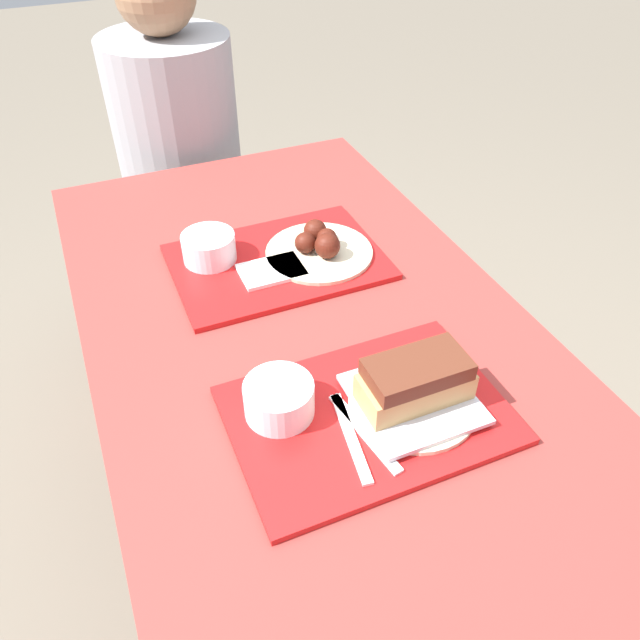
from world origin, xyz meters
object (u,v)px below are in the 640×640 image
object	(u,v)px
bowl_coleslaw_far	(209,246)
wings_plate_far	(319,246)
tray_near	(366,415)
brisket_sandwich_plate	(415,388)
person_seated_across	(175,123)
tray_far	(277,262)
bowl_coleslaw_near	(279,397)

from	to	relation	value
bowl_coleslaw_far	wings_plate_far	distance (m)	0.22
tray_near	brisket_sandwich_plate	world-z (taller)	brisket_sandwich_plate
bowl_coleslaw_far	person_seated_across	size ratio (longest dim) A/B	0.14
tray_far	brisket_sandwich_plate	bearing A→B (deg)	-82.52
person_seated_across	bowl_coleslaw_near	bearing A→B (deg)	-94.89
brisket_sandwich_plate	wings_plate_far	xyz separation A→B (m)	(0.03, 0.44, -0.02)
tray_near	tray_far	world-z (taller)	same
tray_far	wings_plate_far	distance (m)	0.09
bowl_coleslaw_near	person_seated_across	world-z (taller)	person_seated_across
tray_near	bowl_coleslaw_far	bearing A→B (deg)	102.61
tray_near	bowl_coleslaw_far	world-z (taller)	bowl_coleslaw_far
tray_near	bowl_coleslaw_near	world-z (taller)	bowl_coleslaw_near
tray_far	bowl_coleslaw_far	bearing A→B (deg)	156.53
bowl_coleslaw_far	wings_plate_far	xyz separation A→B (m)	(0.21, -0.07, -0.01)
tray_near	person_seated_across	world-z (taller)	person_seated_across
bowl_coleslaw_far	wings_plate_far	bearing A→B (deg)	-17.54
bowl_coleslaw_far	person_seated_across	world-z (taller)	person_seated_across
bowl_coleslaw_near	bowl_coleslaw_far	bearing A→B (deg)	88.56
tray_near	wings_plate_far	size ratio (longest dim) A/B	1.91
tray_far	tray_near	bearing A→B (deg)	-91.89
tray_far	bowl_coleslaw_far	world-z (taller)	bowl_coleslaw_far
wings_plate_far	tray_far	bearing A→B (deg)	171.63
wings_plate_far	person_seated_across	bearing A→B (deg)	99.86
brisket_sandwich_plate	bowl_coleslaw_far	bearing A→B (deg)	110.03
bowl_coleslaw_near	person_seated_across	size ratio (longest dim) A/B	0.14
brisket_sandwich_plate	person_seated_across	xyz separation A→B (m)	(-0.10, 1.17, -0.02)
brisket_sandwich_plate	bowl_coleslaw_far	xyz separation A→B (m)	(-0.18, 0.50, -0.00)
bowl_coleslaw_near	wings_plate_far	world-z (taller)	wings_plate_far
bowl_coleslaw_near	person_seated_across	xyz separation A→B (m)	(0.09, 1.10, -0.02)
bowl_coleslaw_near	bowl_coleslaw_far	world-z (taller)	same
brisket_sandwich_plate	bowl_coleslaw_far	world-z (taller)	brisket_sandwich_plate
bowl_coleslaw_far	wings_plate_far	size ratio (longest dim) A/B	0.49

